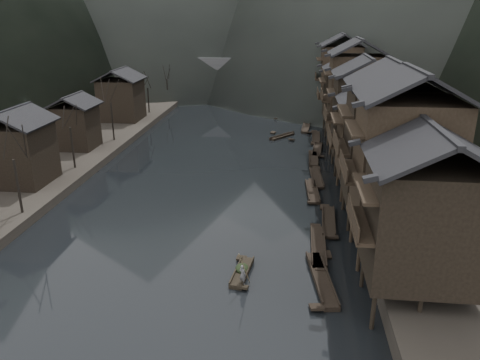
# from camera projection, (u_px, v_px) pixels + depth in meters

# --- Properties ---
(water) EXTENTS (300.00, 300.00, 0.00)m
(water) POSITION_uv_depth(u_px,v_px,m) (186.00, 241.00, 40.64)
(water) COLOR black
(water) RESTS_ON ground
(right_bank) EXTENTS (40.00, 200.00, 1.80)m
(right_bank) POSITION_uv_depth(u_px,v_px,m) (457.00, 131.00, 74.08)
(right_bank) COLOR #2D2823
(right_bank) RESTS_ON ground
(left_bank) EXTENTS (40.00, 200.00, 1.20)m
(left_bank) POSITION_uv_depth(u_px,v_px,m) (39.00, 122.00, 81.42)
(left_bank) COLOR #2D2823
(left_bank) RESTS_ON ground
(stilt_houses) EXTENTS (9.00, 67.60, 15.66)m
(stilt_houses) POSITION_uv_depth(u_px,v_px,m) (366.00, 102.00, 54.01)
(stilt_houses) COLOR black
(stilt_houses) RESTS_ON ground
(left_houses) EXTENTS (8.10, 53.20, 8.73)m
(left_houses) POSITION_uv_depth(u_px,v_px,m) (61.00, 120.00, 59.61)
(left_houses) COLOR black
(left_houses) RESTS_ON left_bank
(bare_trees) EXTENTS (3.95, 73.70, 7.90)m
(bare_trees) POSITION_uv_depth(u_px,v_px,m) (94.00, 111.00, 61.20)
(bare_trees) COLOR black
(bare_trees) RESTS_ON left_bank
(moored_sampans) EXTENTS (3.19, 67.68, 0.47)m
(moored_sampans) POSITION_uv_depth(u_px,v_px,m) (314.00, 162.00, 61.05)
(moored_sampans) COLOR black
(moored_sampans) RESTS_ON water
(midriver_boats) EXTENTS (4.34, 20.05, 0.45)m
(midriver_boats) POSITION_uv_depth(u_px,v_px,m) (284.00, 125.00, 80.87)
(midriver_boats) COLOR black
(midriver_boats) RESTS_ON water
(stone_bridge) EXTENTS (40.00, 6.00, 9.00)m
(stone_bridge) POSITION_uv_depth(u_px,v_px,m) (254.00, 75.00, 106.15)
(stone_bridge) COLOR #4C4C4F
(stone_bridge) RESTS_ON ground
(hero_sampan) EXTENTS (1.51, 4.74, 0.43)m
(hero_sampan) POSITION_uv_depth(u_px,v_px,m) (242.00, 272.00, 35.43)
(hero_sampan) COLOR black
(hero_sampan) RESTS_ON water
(cargo_heap) EXTENTS (1.03, 1.35, 0.62)m
(cargo_heap) POSITION_uv_depth(u_px,v_px,m) (242.00, 264.00, 35.44)
(cargo_heap) COLOR black
(cargo_heap) RESTS_ON hero_sampan
(boatman) EXTENTS (0.68, 0.64, 1.57)m
(boatman) POSITION_uv_depth(u_px,v_px,m) (243.00, 272.00, 33.54)
(boatman) COLOR slate
(boatman) RESTS_ON hero_sampan
(bamboo_pole) EXTENTS (0.79, 1.90, 3.74)m
(bamboo_pole) POSITION_uv_depth(u_px,v_px,m) (245.00, 239.00, 32.61)
(bamboo_pole) COLOR #8C7A51
(bamboo_pole) RESTS_ON boatman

